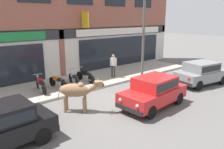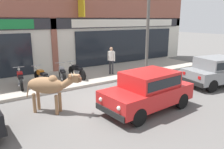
{
  "view_description": "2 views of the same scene",
  "coord_description": "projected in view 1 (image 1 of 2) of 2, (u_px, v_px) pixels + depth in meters",
  "views": [
    {
      "loc": [
        -7.02,
        -7.78,
        4.16
      ],
      "look_at": [
        0.35,
        1.0,
        1.16
      ],
      "focal_mm": 35.0,
      "sensor_mm": 36.0,
      "label": 1
    },
    {
      "loc": [
        -4.57,
        -7.15,
        3.31
      ],
      "look_at": [
        0.92,
        1.0,
        0.82
      ],
      "focal_mm": 35.0,
      "sensor_mm": 36.0,
      "label": 2
    }
  ],
  "objects": [
    {
      "name": "ground_plane",
      "position": [
        119.0,
        101.0,
        11.18
      ],
      "size": [
        90.0,
        90.0,
        0.0
      ],
      "primitive_type": "plane",
      "color": "#605E5B"
    },
    {
      "name": "sidewalk",
      "position": [
        77.0,
        82.0,
        14.2
      ],
      "size": [
        19.0,
        3.79,
        0.14
      ],
      "primitive_type": "cube",
      "color": "#A8A093",
      "rests_on": "ground"
    },
    {
      "name": "shop_building",
      "position": [
        58.0,
        14.0,
        14.7
      ],
      "size": [
        23.0,
        1.4,
        9.2
      ],
      "color": "#8E5142",
      "rests_on": "ground"
    },
    {
      "name": "cow",
      "position": [
        77.0,
        91.0,
        9.71
      ],
      "size": [
        1.66,
        1.69,
        1.61
      ],
      "color": "#936B47",
      "rests_on": "ground"
    },
    {
      "name": "car_0",
      "position": [
        202.0,
        72.0,
        13.79
      ],
      "size": [
        3.78,
        2.16,
        1.46
      ],
      "color": "black",
      "rests_on": "ground"
    },
    {
      "name": "car_1",
      "position": [
        154.0,
        90.0,
        10.35
      ],
      "size": [
        3.7,
        1.84,
        1.46
      ],
      "color": "black",
      "rests_on": "ground"
    },
    {
      "name": "motorcycle_0",
      "position": [
        41.0,
        85.0,
        12.16
      ],
      "size": [
        0.57,
        1.81,
        0.88
      ],
      "color": "black",
      "rests_on": "sidewalk"
    },
    {
      "name": "motorcycle_1",
      "position": [
        58.0,
        82.0,
        12.71
      ],
      "size": [
        0.52,
        1.81,
        0.88
      ],
      "color": "black",
      "rests_on": "sidewalk"
    },
    {
      "name": "motorcycle_2",
      "position": [
        74.0,
        78.0,
        13.42
      ],
      "size": [
        0.65,
        1.79,
        0.88
      ],
      "color": "black",
      "rests_on": "sidewalk"
    },
    {
      "name": "motorcycle_3",
      "position": [
        85.0,
        76.0,
        14.02
      ],
      "size": [
        0.52,
        1.81,
        0.88
      ],
      "color": "black",
      "rests_on": "sidewalk"
    },
    {
      "name": "pedestrian",
      "position": [
        113.0,
        63.0,
        14.93
      ],
      "size": [
        0.32,
        0.46,
        1.6
      ],
      "color": "#2D2D33",
      "rests_on": "sidewalk"
    },
    {
      "name": "utility_pole",
      "position": [
        143.0,
        39.0,
        15.12
      ],
      "size": [
        0.18,
        0.18,
        5.13
      ],
      "primitive_type": "cylinder",
      "color": "#595651",
      "rests_on": "sidewalk"
    }
  ]
}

